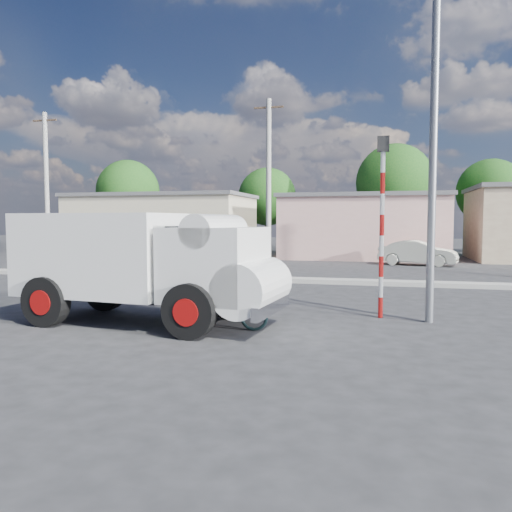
% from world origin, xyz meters
% --- Properties ---
extents(ground_plane, '(120.00, 120.00, 0.00)m').
position_xyz_m(ground_plane, '(0.00, 0.00, 0.00)').
color(ground_plane, '#27272A').
rests_on(ground_plane, ground).
extents(median, '(40.00, 0.80, 0.16)m').
position_xyz_m(median, '(0.00, 8.00, 0.08)').
color(median, '#99968E').
rests_on(median, ground).
extents(truck, '(6.28, 2.88, 2.52)m').
position_xyz_m(truck, '(-1.94, -0.51, 1.40)').
color(truck, black).
rests_on(truck, ground).
extents(bicycle, '(1.83, 0.72, 0.95)m').
position_xyz_m(bicycle, '(-0.01, -0.69, 0.47)').
color(bicycle, black).
rests_on(bicycle, ground).
extents(cyclist, '(0.42, 0.61, 1.63)m').
position_xyz_m(cyclist, '(-0.01, -0.69, 0.81)').
color(cyclist, silver).
rests_on(cyclist, ground).
extents(car_cream, '(4.22, 2.22, 1.32)m').
position_xyz_m(car_cream, '(5.04, 16.91, 0.66)').
color(car_cream, beige).
rests_on(car_cream, ground).
extents(traffic_pole, '(0.28, 0.18, 4.36)m').
position_xyz_m(traffic_pole, '(3.20, 1.50, 2.59)').
color(traffic_pole, red).
rests_on(traffic_pole, ground).
extents(streetlight, '(2.34, 0.22, 9.00)m').
position_xyz_m(streetlight, '(4.14, 1.20, 4.96)').
color(streetlight, slate).
rests_on(streetlight, ground).
extents(building_row, '(37.80, 7.30, 4.44)m').
position_xyz_m(building_row, '(1.10, 22.00, 2.13)').
color(building_row, beige).
rests_on(building_row, ground).
extents(tree_row, '(34.13, 7.32, 8.10)m').
position_xyz_m(tree_row, '(-2.27, 28.62, 4.83)').
color(tree_row, '#38281E').
rests_on(tree_row, ground).
extents(utility_poles, '(35.40, 0.24, 8.00)m').
position_xyz_m(utility_poles, '(3.25, 12.00, 4.07)').
color(utility_poles, '#99968E').
rests_on(utility_poles, ground).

